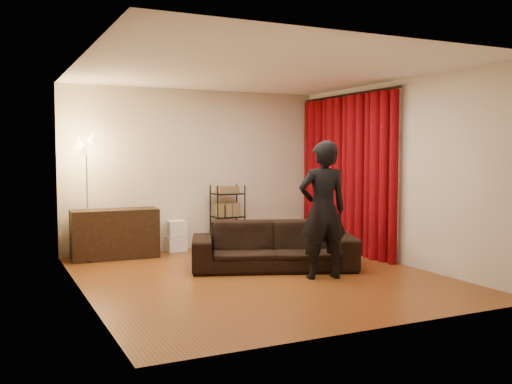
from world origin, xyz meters
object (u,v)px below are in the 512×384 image
sofa (274,246)px  wire_shelf (228,217)px  person (323,210)px  floor_lamp (87,199)px  storage_boxes (176,236)px  media_cabinet (115,234)px

sofa → wire_shelf: (0.08, 1.88, 0.21)m
person → floor_lamp: size_ratio=0.95×
wire_shelf → storage_boxes: bearing=177.5°
person → wire_shelf: 2.70m
person → wire_shelf: size_ratio=1.65×
storage_boxes → sofa: bearing=-67.6°
media_cabinet → wire_shelf: bearing=5.0°
sofa → media_cabinet: (-1.85, 1.78, 0.05)m
sofa → storage_boxes: sofa is taller
floor_lamp → media_cabinet: bearing=12.5°
sofa → floor_lamp: (-2.27, 1.69, 0.61)m
media_cabinet → storage_boxes: (1.04, 0.19, -0.12)m
sofa → person: person is taller
wire_shelf → floor_lamp: floor_lamp is taller
storage_boxes → media_cabinet: bearing=-169.9°
storage_boxes → floor_lamp: size_ratio=0.27×
media_cabinet → floor_lamp: 0.71m
wire_shelf → person: bearing=-81.8°
sofa → person: bearing=-48.0°
media_cabinet → floor_lamp: (-0.42, -0.09, 0.56)m
sofa → floor_lamp: 2.90m
person → wire_shelf: (-0.23, 2.67, -0.35)m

